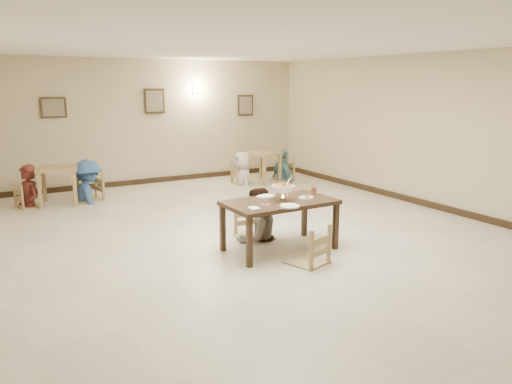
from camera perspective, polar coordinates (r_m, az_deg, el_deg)
floor at (r=8.23m, az=-0.63°, el=-4.78°), size 10.00×10.00×0.00m
ceiling at (r=7.89m, az=-0.69°, el=16.54°), size 10.00×10.00×0.00m
wall_back at (r=12.51m, az=-11.94°, el=7.83°), size 10.00×0.00×10.00m
wall_right at (r=10.45m, az=19.04°, el=6.60°), size 0.00×10.00×10.00m
baseboard_back at (r=12.67m, az=-11.61°, el=1.32°), size 8.00×0.06×0.12m
baseboard_right at (r=10.65m, az=18.40°, el=-1.13°), size 0.06×10.00×0.12m
picture_a at (r=11.96m, az=-22.15°, el=8.93°), size 0.55×0.04×0.45m
picture_b at (r=12.47m, az=-11.53°, el=10.13°), size 0.50×0.04×0.60m
picture_c at (r=13.47m, az=-1.22°, el=9.88°), size 0.45×0.04×0.55m
wall_sconce at (r=12.86m, az=-6.84°, el=11.69°), size 0.16×0.05×0.22m
main_table at (r=7.28m, az=2.73°, el=-1.61°), size 1.62×0.93×0.75m
chair_far at (r=7.91m, az=-0.56°, el=-1.91°), size 0.45×0.45×0.95m
chair_near at (r=6.81m, az=5.94°, el=-4.02°), size 0.48×0.48×1.03m
main_diner at (r=7.77m, az=0.09°, el=0.45°), size 0.93×0.80×1.64m
curry_warmer at (r=7.25m, az=3.10°, el=0.42°), size 0.38×0.34×0.30m
rice_plate_far at (r=7.47m, az=1.13°, el=-0.48°), size 0.29×0.29×0.07m
rice_plate_near at (r=6.90m, az=3.86°, el=-1.59°), size 0.27×0.27×0.06m
fried_plate at (r=7.43m, az=5.77°, el=-0.59°), size 0.23×0.23×0.05m
chili_dish at (r=6.96m, az=1.06°, el=-1.45°), size 0.11×0.11×0.02m
napkin_cutlery at (r=6.72m, az=-0.21°, el=-1.92°), size 0.17×0.25×0.03m
drink_glass at (r=7.66m, az=6.61°, el=0.20°), size 0.08×0.08×0.16m
bg_table_left at (r=10.87m, az=-21.70°, el=1.98°), size 0.93×0.93×0.77m
bg_table_right at (r=12.45m, az=0.76°, el=3.91°), size 0.95×0.95×0.74m
bg_chair_ll at (r=10.87m, az=-24.66°, el=0.73°), size 0.42×0.42×0.90m
bg_chair_lr at (r=10.99m, az=-18.69°, el=1.81°), size 0.51×0.51×1.08m
bg_chair_rl at (r=12.24m, az=-1.60°, el=3.17°), size 0.45×0.45×0.96m
bg_chair_rr at (r=12.69m, az=3.07°, el=3.67°), size 0.49×0.49×1.04m
bg_diner_a at (r=10.80m, az=-24.85°, el=2.86°), size 0.60×0.73×1.72m
bg_diner_b at (r=10.94m, az=-18.81°, el=3.52°), size 0.77×1.19×1.74m
bg_diner_c at (r=12.20m, az=-1.61°, el=4.58°), size 0.60×0.82×1.56m
bg_diner_d at (r=12.65m, az=3.09°, el=4.89°), size 0.42×0.94×1.58m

